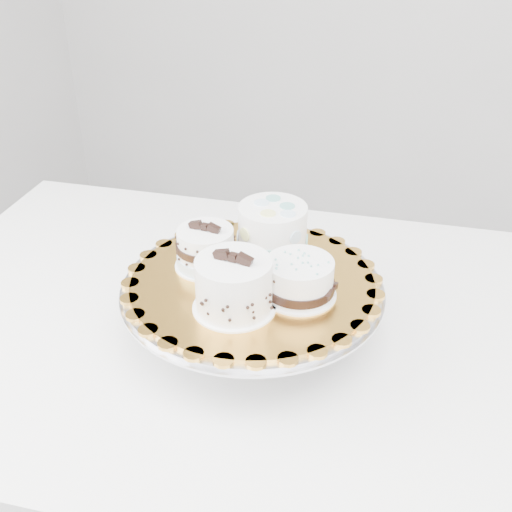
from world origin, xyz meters
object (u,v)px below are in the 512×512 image
at_px(table, 254,352).
at_px(cake_dots, 273,229).
at_px(cake_banded, 206,249).
at_px(cake_stand, 252,301).
at_px(cake_swirl, 234,286).
at_px(cake_ribbon, 300,279).
at_px(cake_board, 252,282).

height_order(table, cake_dots, cake_dots).
bearing_deg(cake_dots, cake_banded, -154.78).
xyz_separation_m(cake_stand, cake_banded, (-0.08, 0.01, 0.07)).
bearing_deg(cake_swirl, cake_dots, 93.63).
bearing_deg(table, cake_dots, 65.95).
bearing_deg(cake_ribbon, cake_dots, 130.69).
bearing_deg(cake_dots, cake_swirl, -108.54).
distance_m(cake_banded, cake_ribbon, 0.17).
relative_size(cake_banded, cake_dots, 0.69).
distance_m(cake_swirl, cake_ribbon, 0.10).
xyz_separation_m(table, cake_ribbon, (0.10, -0.05, 0.21)).
height_order(cake_stand, cake_ribbon, cake_ribbon).
bearing_deg(table, cake_swirl, -89.40).
distance_m(cake_stand, cake_ribbon, 0.11).
xyz_separation_m(table, cake_stand, (0.02, -0.05, 0.15)).
bearing_deg(cake_dots, table, -126.38).
bearing_deg(cake_dots, cake_ribbon, -72.13).
bearing_deg(cake_stand, table, 110.97).
bearing_deg(cake_swirl, cake_banded, 136.28).
height_order(cake_swirl, cake_dots, cake_swirl).
bearing_deg(cake_board, cake_banded, 174.63).
bearing_deg(cake_ribbon, cake_swirl, -136.67).
relative_size(cake_stand, cake_banded, 4.06).
height_order(cake_stand, cake_swirl, cake_swirl).
relative_size(cake_stand, cake_swirl, 3.38).
bearing_deg(cake_board, cake_stand, 0.00).
distance_m(table, cake_banded, 0.23).
bearing_deg(cake_board, cake_swirl, -85.62).
height_order(cake_stand, cake_banded, cake_banded).
relative_size(table, cake_swirl, 11.67).
relative_size(cake_stand, cake_dots, 2.80).
xyz_separation_m(table, cake_dots, (0.01, 0.05, 0.23)).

